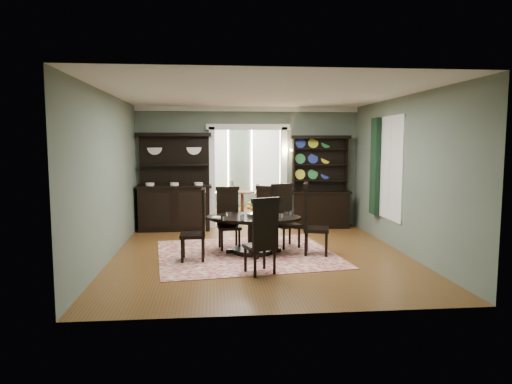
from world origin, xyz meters
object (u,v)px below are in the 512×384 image
sideboard (175,196)px  welsh_dresser (320,194)px  dining_table (254,228)px  parlor_table (242,199)px

sideboard → welsh_dresser: bearing=0.3°
dining_table → sideboard: size_ratio=0.84×
dining_table → welsh_dresser: bearing=63.5°
dining_table → parlor_table: (0.09, 4.71, -0.04)m
parlor_table → welsh_dresser: bearing=-49.6°
sideboard → welsh_dresser: 3.60m
dining_table → welsh_dresser: (1.91, 2.58, 0.33)m
dining_table → welsh_dresser: 3.22m
parlor_table → dining_table: bearing=-91.1°
sideboard → parlor_table: size_ratio=3.12×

